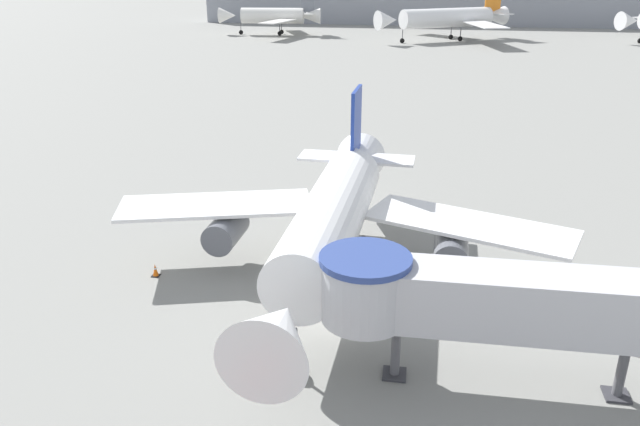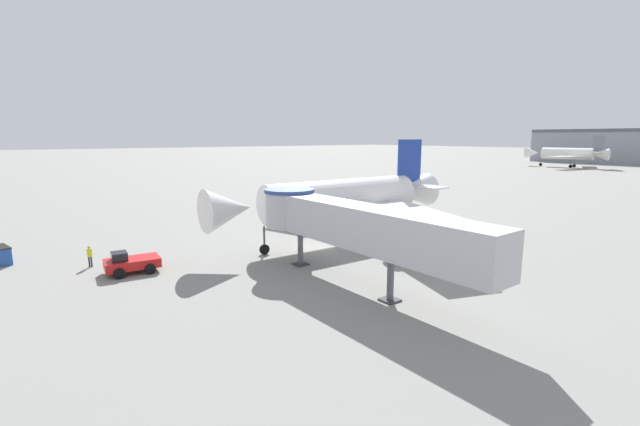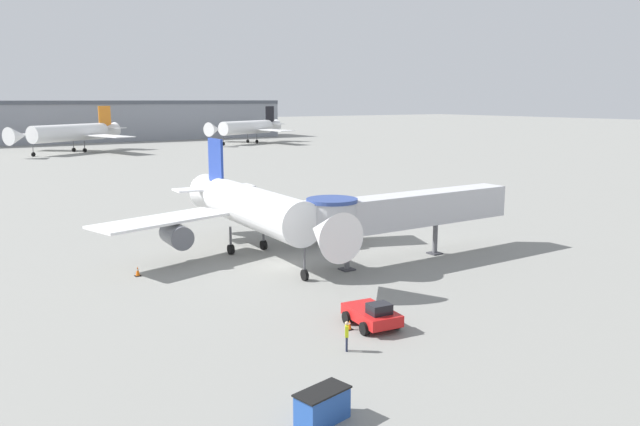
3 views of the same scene
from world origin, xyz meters
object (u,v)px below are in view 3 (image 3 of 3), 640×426
object	(u,v)px
traffic_cone_starboard_wing	(355,239)
traffic_cone_port_wing	(138,271)
service_container_blue	(322,406)
jet_bridge	(399,211)
pushback_tug_red	(372,315)
ground_crew_marshaller	(347,334)
traffic_cone_apron_front	(350,325)
background_jet_black_tail	(248,127)
main_airplane	(254,209)
background_jet_orange_tail	(71,133)

from	to	relation	value
traffic_cone_starboard_wing	traffic_cone_port_wing	bearing A→B (deg)	-179.48
service_container_blue	traffic_cone_port_wing	distance (m)	27.04
jet_bridge	service_container_blue	size ratio (longest dim) A/B	7.82
pushback_tug_red	traffic_cone_starboard_wing	xyz separation A→B (m)	(12.77, 19.25, -0.41)
pushback_tug_red	ground_crew_marshaller	size ratio (longest dim) A/B	2.37
jet_bridge	traffic_cone_port_wing	xyz separation A→B (m)	(-20.53, 7.52, -4.01)
service_container_blue	ground_crew_marshaller	xyz separation A→B (m)	(5.38, 5.76, 0.26)
service_container_blue	traffic_cone_apron_front	distance (m)	11.17
traffic_cone_apron_front	ground_crew_marshaller	xyz separation A→B (m)	(-2.04, -2.58, 0.71)
jet_bridge	background_jet_black_tail	bearing A→B (deg)	68.07
traffic_cone_port_wing	traffic_cone_apron_front	distance (m)	20.08
jet_bridge	pushback_tug_red	world-z (taller)	jet_bridge
pushback_tug_red	service_container_blue	world-z (taller)	pushback_tug_red
jet_bridge	traffic_cone_port_wing	size ratio (longest dim) A/B	25.96
main_airplane	traffic_cone_apron_front	xyz separation A→B (m)	(-3.52, -19.58, -3.94)
main_airplane	traffic_cone_apron_front	size ratio (longest dim) A/B	45.66
background_jet_orange_tail	traffic_cone_starboard_wing	bearing A→B (deg)	-31.92
pushback_tug_red	ground_crew_marshaller	world-z (taller)	ground_crew_marshaller
pushback_tug_red	jet_bridge	bearing A→B (deg)	50.68
traffic_cone_port_wing	traffic_cone_starboard_wing	bearing A→B (deg)	0.52
pushback_tug_red	traffic_cone_starboard_wing	bearing A→B (deg)	62.65
background_jet_black_tail	background_jet_orange_tail	bearing A→B (deg)	-106.86
jet_bridge	background_jet_black_tail	distance (m)	149.99
service_container_blue	pushback_tug_red	bearing A→B (deg)	41.90
service_container_blue	traffic_cone_apron_front	bearing A→B (deg)	48.31
pushback_tug_red	service_container_blue	bearing A→B (deg)	-131.88
background_jet_orange_tail	background_jet_black_tail	bearing A→B (deg)	64.89
main_airplane	traffic_cone_apron_front	world-z (taller)	main_airplane
pushback_tug_red	background_jet_orange_tail	world-z (taller)	background_jet_orange_tail
jet_bridge	ground_crew_marshaller	xyz separation A→B (m)	(-15.27, -13.76, -3.40)
background_jet_black_tail	ground_crew_marshaller	bearing A→B (deg)	-48.62
traffic_cone_starboard_wing	traffic_cone_port_wing	distance (m)	21.55
traffic_cone_apron_front	ground_crew_marshaller	world-z (taller)	ground_crew_marshaller
traffic_cone_starboard_wing	background_jet_orange_tail	world-z (taller)	background_jet_orange_tail
jet_bridge	background_jet_black_tail	world-z (taller)	background_jet_black_tail
service_container_blue	traffic_cone_port_wing	xyz separation A→B (m)	(0.12, 27.04, -0.35)
traffic_cone_starboard_wing	main_airplane	bearing A→B (deg)	176.38
pushback_tug_red	traffic_cone_starboard_wing	size ratio (longest dim) A/B	5.31
ground_crew_marshaller	traffic_cone_starboard_wing	bearing A→B (deg)	-3.69
background_jet_black_tail	jet_bridge	bearing A→B (deg)	-45.50
main_airplane	traffic_cone_port_wing	xyz separation A→B (m)	(-10.83, -0.88, -3.84)
main_airplane	service_container_blue	distance (m)	30.19
service_container_blue	traffic_cone_apron_front	xyz separation A→B (m)	(7.42, 8.33, -0.44)
jet_bridge	traffic_cone_port_wing	distance (m)	22.23
main_airplane	traffic_cone_apron_front	bearing A→B (deg)	-98.01
background_jet_black_tail	pushback_tug_red	bearing A→B (deg)	-47.83
main_airplane	traffic_cone_port_wing	size ratio (longest dim) A/B	34.97
background_jet_orange_tail	ground_crew_marshaller	bearing A→B (deg)	-38.32
pushback_tug_red	background_jet_orange_tail	distance (m)	144.80
ground_crew_marshaller	background_jet_black_tail	bearing A→B (deg)	8.90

